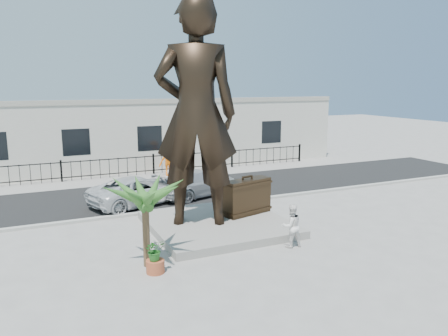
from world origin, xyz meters
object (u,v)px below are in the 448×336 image
at_px(car_white, 139,190).
at_px(statue, 196,114).
at_px(tourist, 291,226).
at_px(suitcase, 247,197).

bearing_deg(car_white, statue, 175.52).
bearing_deg(tourist, car_white, -62.53).
relative_size(statue, tourist, 5.53).
bearing_deg(statue, car_white, -53.43).
relative_size(tourist, car_white, 0.32).
xyz_separation_m(suitcase, tourist, (0.04, -3.29, -0.27)).
relative_size(statue, suitcase, 4.05).
height_order(statue, suitcase, statue).
relative_size(statue, car_white, 1.77).
bearing_deg(statue, suitcase, -154.01).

